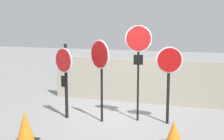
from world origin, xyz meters
TOP-DOWN VIEW (x-y plane):
  - ground_plane at (0.00, 0.00)m, footprint 40.00×40.00m
  - fence_back at (0.00, 2.00)m, footprint 5.60×0.12m
  - stop_sign_0 at (-1.39, -0.25)m, footprint 0.63×0.31m
  - stop_sign_1 at (-0.36, -0.25)m, footprint 0.64×0.44m
  - stop_sign_2 at (0.56, 0.12)m, footprint 0.68×0.17m
  - stop_sign_3 at (1.36, 0.12)m, footprint 0.65×0.23m
  - traffic_cone_0 at (1.69, -1.27)m, footprint 0.45×0.45m
  - traffic_cone_1 at (-1.48, -2.05)m, footprint 0.47×0.47m

SIDE VIEW (x-z plane):
  - ground_plane at x=0.00m, z-range 0.00..0.00m
  - traffic_cone_0 at x=1.69m, z-range 0.00..0.56m
  - traffic_cone_1 at x=-1.48m, z-range 0.00..0.69m
  - fence_back at x=0.00m, z-range 0.00..1.44m
  - stop_sign_0 at x=-1.39m, z-range 0.32..2.37m
  - stop_sign_3 at x=1.36m, z-range 0.42..2.44m
  - stop_sign_1 at x=-0.36m, z-range 0.53..2.71m
  - stop_sign_2 at x=0.56m, z-range 0.67..3.23m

